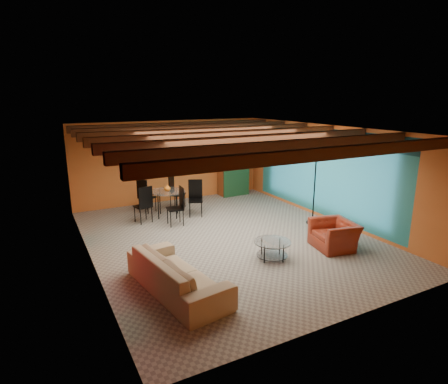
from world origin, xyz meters
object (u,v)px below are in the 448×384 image
sofa (177,273)px  vase (167,178)px  potted_plant (233,139)px  dining_table (168,199)px  floor_lamp (315,186)px  armchair (334,235)px  armoire (233,171)px  coffee_table (272,250)px

sofa → vase: size_ratio=12.01×
potted_plant → dining_table: bearing=-155.5°
floor_lamp → vase: (-3.39, 2.47, 0.12)m
armchair → dining_table: 4.86m
armoire → vase: bearing=-157.3°
vase → armoire: bearing=24.5°
floor_lamp → potted_plant: 3.96m
armoire → floor_lamp: floor_lamp is taller
armoire → potted_plant: potted_plant is taller
floor_lamp → armchair: bearing=-114.9°
dining_table → vase: 0.64m
sofa → potted_plant: (4.26, 5.60, 1.67)m
armchair → armoire: 5.44m
floor_lamp → vase: 4.20m
armchair → floor_lamp: floor_lamp is taller
armchair → coffee_table: (-1.63, 0.16, -0.12)m
sofa → armchair: 3.97m
armoire → coffee_table: bearing=-112.0°
coffee_table → potted_plant: (1.92, 5.25, 1.81)m
vase → armchair: bearing=-56.8°
coffee_table → floor_lamp: floor_lamp is taller
dining_table → potted_plant: (2.94, 1.34, 1.48)m
dining_table → floor_lamp: 4.23m
potted_plant → coffee_table: bearing=-110.1°
potted_plant → vase: bearing=-155.5°
armchair → armoire: armoire is taller
coffee_table → vase: bearing=104.7°
sofa → armchair: (3.97, 0.19, -0.03)m
dining_table → coffee_table: bearing=-75.3°
armchair → coffee_table: armchair is taller
sofa → floor_lamp: 5.09m
armoire → potted_plant: bearing=0.0°
coffee_table → dining_table: dining_table is taller
dining_table → sofa: bearing=-107.2°
armoire → armchair: bearing=-94.9°
coffee_table → dining_table: bearing=104.7°
sofa → armchair: bearing=-95.8°
vase → dining_table: bearing=180.0°
sofa → potted_plant: size_ratio=4.58×
coffee_table → floor_lamp: (2.37, 1.43, 0.85)m
coffee_table → vase: 4.15m
sofa → vase: (1.32, 4.26, 0.83)m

